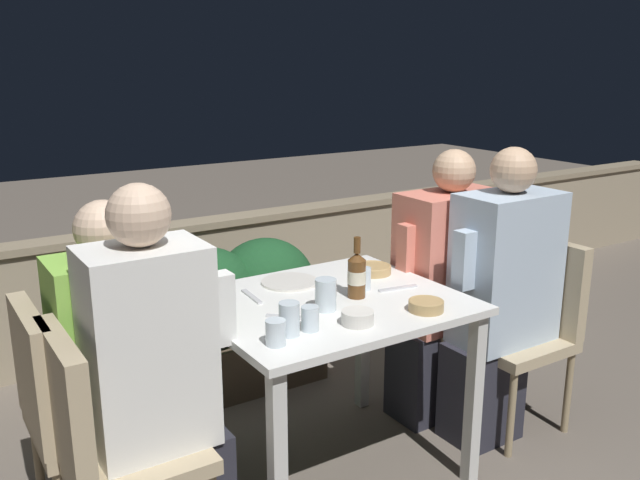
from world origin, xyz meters
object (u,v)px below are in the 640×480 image
object	(u,v)px
chair_left_near	(101,435)
person_blue_shirt	(499,297)
person_green_blouse	(125,366)
chair_right_near	(528,316)
person_white_polo	(160,381)
chair_right_far	(473,300)
person_coral_top	(443,287)
chair_left_far	(68,402)
beer_bottle	(357,274)

from	to	relation	value
chair_left_near	person_blue_shirt	bearing A→B (deg)	-0.89
person_green_blouse	person_blue_shirt	world-z (taller)	person_blue_shirt
chair_left_near	chair_right_near	xyz separation A→B (m)	(1.88, -0.03, 0.00)
chair_left_near	person_white_polo	size ratio (longest dim) A/B	0.67
chair_left_near	chair_right_far	size ratio (longest dim) A/B	1.00
person_green_blouse	person_coral_top	bearing A→B (deg)	-0.71
chair_left_far	beer_bottle	size ratio (longest dim) A/B	3.60
chair_right_near	chair_left_near	bearing A→B (deg)	179.20
person_blue_shirt	beer_bottle	bearing A→B (deg)	170.45
chair_left_far	chair_right_near	world-z (taller)	same
person_blue_shirt	person_coral_top	size ratio (longest dim) A/B	1.03
chair_left_near	chair_right_far	world-z (taller)	same
person_green_blouse	person_coral_top	distance (m)	1.46
chair_right_near	beer_bottle	distance (m)	0.93
chair_right_near	person_coral_top	world-z (taller)	person_coral_top
person_green_blouse	beer_bottle	world-z (taller)	person_green_blouse
person_white_polo	person_green_blouse	world-z (taller)	person_white_polo
chair_left_far	person_green_blouse	xyz separation A→B (m)	(0.20, 0.00, 0.08)
person_coral_top	beer_bottle	bearing A→B (deg)	-164.72
person_blue_shirt	person_coral_top	xyz separation A→B (m)	(-0.06, 0.28, -0.02)
person_coral_top	person_green_blouse	bearing A→B (deg)	179.29
person_white_polo	chair_right_near	world-z (taller)	person_white_polo
chair_left_far	person_coral_top	xyz separation A→B (m)	(1.66, -0.02, 0.10)
person_coral_top	beer_bottle	size ratio (longest dim) A/B	5.22
person_white_polo	person_blue_shirt	xyz separation A→B (m)	(1.49, -0.03, -0.01)
person_coral_top	chair_right_near	bearing A→B (deg)	-47.44
chair_left_near	chair_right_near	bearing A→B (deg)	-0.80
person_blue_shirt	chair_right_far	xyz separation A→B (m)	(0.13, 0.28, -0.12)
chair_left_near	chair_left_far	size ratio (longest dim) A/B	1.00
person_white_polo	chair_left_far	world-z (taller)	person_white_polo
chair_right_near	chair_right_far	distance (m)	0.29
person_blue_shirt	person_coral_top	world-z (taller)	person_blue_shirt
person_blue_shirt	beer_bottle	size ratio (longest dim) A/B	5.37
chair_right_near	person_green_blouse	bearing A→B (deg)	170.18
person_blue_shirt	person_coral_top	bearing A→B (deg)	102.56
chair_left_far	person_blue_shirt	size ratio (longest dim) A/B	0.67
chair_left_far	chair_right_far	size ratio (longest dim) A/B	1.00
person_white_polo	person_coral_top	xyz separation A→B (m)	(1.43, 0.25, -0.03)
chair_left_near	beer_bottle	size ratio (longest dim) A/B	3.60
person_white_polo	chair_right_near	xyz separation A→B (m)	(1.68, -0.03, -0.13)
person_green_blouse	beer_bottle	size ratio (longest dim) A/B	4.97
person_white_polo	person_green_blouse	size ratio (longest dim) A/B	1.08
chair_left_near	person_coral_top	world-z (taller)	person_coral_top
chair_left_near	person_coral_top	size ratio (longest dim) A/B	0.69
chair_right_far	person_coral_top	world-z (taller)	person_coral_top
chair_left_near	person_blue_shirt	world-z (taller)	person_blue_shirt
person_green_blouse	person_white_polo	bearing A→B (deg)	-83.19
chair_left_far	beer_bottle	distance (m)	1.11
person_white_polo	person_green_blouse	xyz separation A→B (m)	(-0.03, 0.27, -0.05)
person_coral_top	beer_bottle	world-z (taller)	person_coral_top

